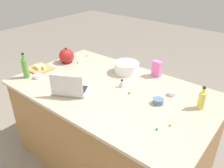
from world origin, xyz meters
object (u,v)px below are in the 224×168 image
laptop (70,89)px  butter_stick_left (43,67)px  ramekin_medium (158,101)px  kitchen_timer (122,83)px  ramekin_small (173,93)px  bottle_oil (202,100)px  mixing_bowl_large (126,67)px  cutting_board (40,69)px  butter_stick_right (37,67)px  candy_bag (157,69)px  ramekin_wide (38,76)px  kettle (66,56)px  bottle_olive (25,68)px

laptop → butter_stick_left: (0.63, -0.16, -0.01)m
ramekin_medium → kitchen_timer: size_ratio=1.20×
ramekin_small → bottle_oil: bearing=170.2°
mixing_bowl_large → ramekin_small: (-0.61, 0.12, -0.04)m
laptop → bottle_oil: (-1.03, -0.52, 0.03)m
butter_stick_left → ramekin_medium: bearing=-171.5°
butter_stick_left → cutting_board: bearing=35.3°
butter_stick_right → butter_stick_left: bearing=-126.9°
ramekin_medium → candy_bag: bearing=-58.7°
butter_stick_right → kitchen_timer: (-0.97, -0.29, -0.00)m
bottle_oil → ramekin_wide: bottle_oil is taller
bottle_oil → butter_stick_left: (1.66, 0.36, -0.05)m
butter_stick_left → ramekin_small: butter_stick_left is taller
butter_stick_left → laptop: bearing=166.2°
cutting_board → candy_bag: (-1.11, -0.68, 0.08)m
kettle → ramekin_small: size_ratio=2.74×
cutting_board → ramekin_medium: bearing=-170.8°
bottle_olive → bottle_oil: bearing=-160.1°
laptop → ramekin_wide: size_ratio=4.69×
laptop → ramekin_small: laptop is taller
bottle_oil → ramekin_small: bottle_oil is taller
mixing_bowl_large → candy_bag: size_ratio=1.61×
candy_bag → ramekin_small: bearing=141.6°
kitchen_timer → bottle_oil: bearing=-170.6°
mixing_bowl_large → bottle_oil: bearing=169.2°
cutting_board → butter_stick_left: 0.05m
kettle → butter_stick_left: size_ratio=1.94×
mixing_bowl_large → candy_bag: bearing=-156.6°
butter_stick_left → ramekin_wide: (-0.14, 0.16, -0.02)m
cutting_board → butter_stick_left: size_ratio=2.38×
butter_stick_right → candy_bag: (-1.11, -0.71, 0.05)m
mixing_bowl_large → ramekin_small: mixing_bowl_large is taller
mixing_bowl_large → ramekin_small: 0.63m
laptop → kitchen_timer: laptop is taller
bottle_olive → butter_stick_left: bearing=-82.1°
mixing_bowl_large → butter_stick_right: (0.81, 0.58, -0.03)m
kettle → butter_stick_left: 0.32m
bottle_olive → kettle: bearing=-92.5°
bottle_oil → bottle_olive: 1.74m
mixing_bowl_large → ramekin_wide: 0.95m
bottle_olive → butter_stick_left: bottle_olive is taller
ramekin_small → bottle_olive: bearing=25.1°
ramekin_wide → cutting_board: bearing=-40.1°
cutting_board → laptop: bearing=168.7°
butter_stick_left → candy_bag: size_ratio=0.65×
cutting_board → ramekin_small: (-1.42, -0.43, 0.01)m
cutting_board → ramekin_medium: ramekin_medium is taller
bottle_olive → kitchen_timer: bottle_olive is taller
butter_stick_right → ramekin_medium: butter_stick_right is taller
laptop → mixing_bowl_large: laptop is taller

